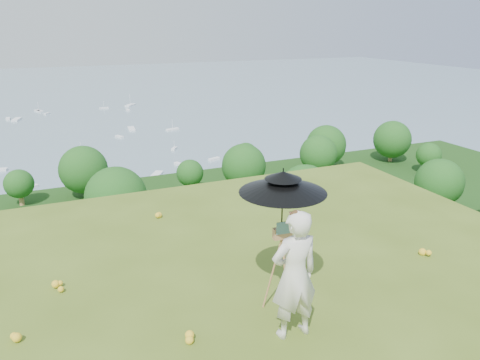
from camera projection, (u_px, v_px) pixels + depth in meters
name	position (u px, v px, depth m)	size (l,w,h in m)	color
shoreline_tier	(72.00, 262.00, 82.28)	(170.00, 28.00, 8.00)	gray
bay_water	(44.00, 106.00, 225.37)	(700.00, 700.00, 0.00)	slate
slope_trees	(82.00, 252.00, 40.74)	(110.00, 50.00, 6.00)	#1F5218
harbor_town	(68.00, 228.00, 80.21)	(110.00, 22.00, 5.00)	silver
moored_boats	(10.00, 145.00, 151.78)	(140.00, 140.00, 0.70)	white
painter	(294.00, 275.00, 6.05)	(0.66, 0.43, 1.81)	white
field_easel	(281.00, 266.00, 6.68)	(0.54, 0.54, 1.42)	#AF7F49
sun_umbrella	(282.00, 203.00, 6.40)	(1.21, 1.21, 0.99)	black
painter_cap	(297.00, 214.00, 5.77)	(0.19, 0.23, 0.10)	#D67579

